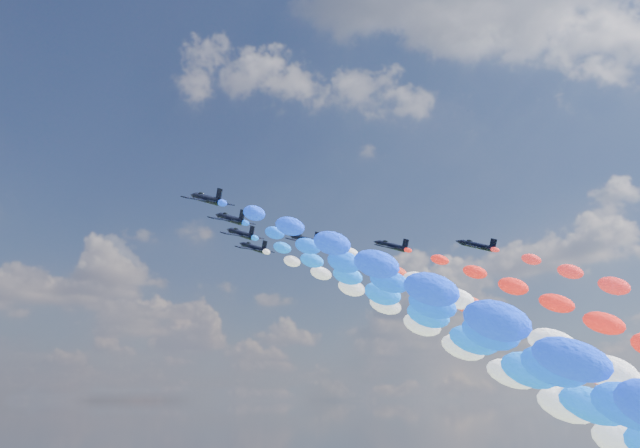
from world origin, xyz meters
TOP-DOWN VIEW (x-y plane):
  - jet_0 at (-31.91, -6.93)m, footprint 8.94×11.82m
  - trail_0 at (-31.91, -67.14)m, footprint 6.03×117.45m
  - jet_1 at (-20.87, 3.06)m, footprint 9.08×11.92m
  - trail_1 at (-20.87, -57.15)m, footprint 6.03×117.45m
  - jet_2 at (-11.91, 13.06)m, footprint 8.99×11.86m
  - trail_2 at (-11.91, -47.15)m, footprint 6.03×117.45m
  - jet_3 at (1.13, 10.04)m, footprint 8.84×11.75m
  - trail_3 at (1.13, -50.17)m, footprint 6.03×117.45m
  - jet_4 at (-1.59, 23.67)m, footprint 8.61×11.58m
  - trail_4 at (-1.59, -36.54)m, footprint 6.03×117.45m
  - jet_5 at (9.27, 14.76)m, footprint 9.07×11.91m
  - trail_5 at (9.27, -45.45)m, footprint 6.03×117.45m
  - jet_6 at (19.24, 4.34)m, footprint 8.40×11.43m
  - jet_7 at (32.33, -7.03)m, footprint 9.00×11.86m

SIDE VIEW (x-z plane):
  - trail_0 at x=-31.91m, z-range 35.02..94.19m
  - trail_1 at x=-20.87m, z-range 35.02..94.19m
  - trail_2 at x=-11.91m, z-range 35.02..94.19m
  - trail_3 at x=1.13m, z-range 35.02..94.19m
  - trail_4 at x=-1.59m, z-range 35.02..94.19m
  - trail_5 at x=9.27m, z-range 35.02..94.19m
  - jet_0 at x=-31.91m, z-range 89.75..95.52m
  - jet_1 at x=-20.87m, z-range 89.75..95.52m
  - jet_2 at x=-11.91m, z-range 89.75..95.52m
  - jet_3 at x=1.13m, z-range 89.75..95.52m
  - jet_4 at x=-1.59m, z-range 89.75..95.52m
  - jet_5 at x=9.27m, z-range 89.75..95.52m
  - jet_6 at x=19.24m, z-range 89.75..95.52m
  - jet_7 at x=32.33m, z-range 89.75..95.52m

